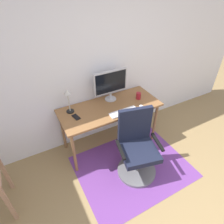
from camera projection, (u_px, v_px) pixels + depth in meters
wall_back at (97, 63)px, 2.83m from camera, size 6.00×0.10×2.60m
area_rug at (133, 167)px, 2.91m from camera, size 1.62×1.27×0.01m
desk at (110, 111)px, 2.91m from camera, size 1.53×0.65×0.76m
monitor at (110, 83)px, 2.87m from camera, size 0.54×0.18×0.48m
keyboard at (124, 112)px, 2.75m from camera, size 0.43×0.13×0.02m
computer_mouse at (142, 107)px, 2.84m from camera, size 0.06×0.10×0.03m
coffee_cup at (138, 96)px, 3.02m from camera, size 0.08×0.08×0.11m
cell_phone at (76, 117)px, 2.66m from camera, size 0.09×0.15×0.01m
desk_lamp at (68, 97)px, 2.62m from camera, size 0.11×0.11×0.36m
office_chair at (137, 150)px, 2.65m from camera, size 0.62×0.58×1.00m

